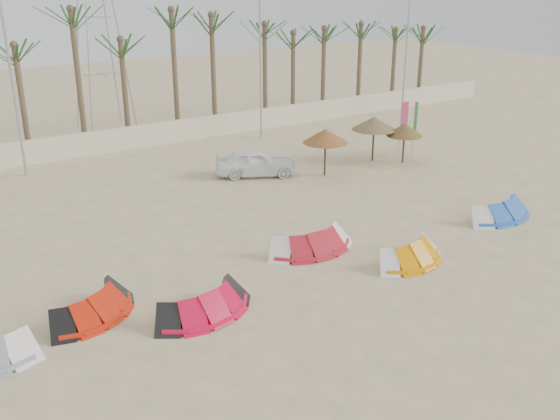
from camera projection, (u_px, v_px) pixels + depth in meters
ground at (390, 308)px, 19.00m from camera, size 120.00×120.00×0.00m
boundary_wall at (125, 139)px, 35.84m from camera, size 60.00×0.30×1.30m
palm_line at (118, 32)px, 35.29m from camera, size 52.00×4.00×7.70m
lamp_b at (10, 59)px, 29.36m from camera, size 1.25×0.14×11.00m
lamp_c at (261, 42)px, 36.65m from camera, size 1.25×0.14×11.00m
lamp_d at (408, 32)px, 42.91m from camera, size 1.25×0.14×11.00m
pylon at (107, 127)px, 41.25m from camera, size 3.00×3.00×14.00m
kite_red_left at (90, 301)px, 18.53m from camera, size 3.56×2.65×0.90m
kite_red_mid at (200, 299)px, 18.66m from camera, size 3.48×2.01×0.90m
kite_red_right at (307, 238)px, 22.92m from camera, size 3.45×1.63×0.90m
kite_orange at (406, 250)px, 22.00m from camera, size 3.16×1.84×0.90m
kite_blue at (495, 205)px, 26.18m from camera, size 3.83×2.03×0.90m
parasol_left at (326, 136)px, 30.74m from camera, size 2.28×2.28×2.39m
parasol_mid at (405, 130)px, 32.91m from camera, size 1.94×1.94×2.18m
parasol_right at (374, 123)px, 33.18m from camera, size 2.41×2.41×2.42m
flag_pink at (403, 121)px, 34.83m from camera, size 0.44×0.17×3.07m
flag_green at (416, 123)px, 33.98m from camera, size 0.44×0.17×3.21m
car at (256, 162)px, 31.19m from camera, size 4.33×3.31×1.37m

